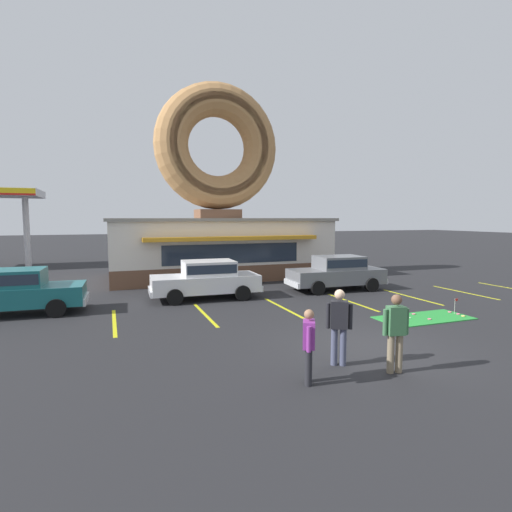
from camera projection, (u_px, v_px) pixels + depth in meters
ground_plane at (368, 348)px, 10.41m from camera, size 160.00×160.00×0.00m
donut_shop_building at (218, 212)px, 22.96m from camera, size 12.30×6.75×10.96m
putting_mat at (424, 318)px, 13.44m from camera, size 3.23×1.46×0.03m
mini_donut_near_left at (463, 316)px, 13.57m from camera, size 0.13×0.13×0.04m
mini_donut_near_right at (386, 318)px, 13.24m from camera, size 0.13×0.13×0.04m
mini_donut_mid_left at (414, 314)px, 13.86m from camera, size 0.13×0.13×0.04m
mini_donut_mid_centre at (406, 317)px, 13.45m from camera, size 0.13×0.13×0.04m
mini_donut_mid_right at (397, 324)px, 12.55m from camera, size 0.13×0.13×0.04m
mini_donut_far_left at (450, 312)px, 14.15m from camera, size 0.13×0.13×0.04m
mini_donut_far_centre at (429, 319)px, 13.17m from camera, size 0.13×0.13×0.04m
mini_donut_far_right at (406, 315)px, 13.65m from camera, size 0.13×0.13×0.04m
mini_donut_extra at (458, 314)px, 13.87m from camera, size 0.13×0.13×0.04m
golf_ball at (410, 318)px, 13.32m from camera, size 0.04×0.04×0.04m
putting_flag_pin at (456, 302)px, 13.90m from camera, size 0.13×0.01×0.55m
car_white at (207, 278)px, 16.64m from camera, size 4.62×2.10×1.60m
car_teal at (15, 290)px, 13.88m from camera, size 4.62×2.10×1.60m
car_grey at (337, 272)px, 18.66m from camera, size 4.64×2.14×1.60m
pedestrian_blue_sweater_man at (339, 323)px, 9.09m from camera, size 0.53×0.40×1.76m
pedestrian_hooded_kid at (309, 343)px, 8.08m from camera, size 0.39×0.54×1.55m
pedestrian_leather_jacket_man at (396, 329)px, 8.65m from camera, size 0.59×0.31×1.74m
trash_bin at (339, 267)px, 23.23m from camera, size 0.57×0.57×0.97m
parking_stripe_far_left at (114, 322)px, 12.94m from camera, size 0.12×3.60×0.01m
parking_stripe_left at (205, 314)px, 13.98m from camera, size 0.12×3.60×0.01m
parking_stripe_mid_left at (283, 308)px, 15.02m from camera, size 0.12×3.60×0.01m
parking_stripe_centre at (351, 302)px, 16.05m from camera, size 0.12×3.60×0.01m
parking_stripe_mid_right at (411, 297)px, 17.09m from camera, size 0.12×3.60×0.01m
parking_stripe_right at (464, 292)px, 18.12m from camera, size 0.12×3.60×0.01m
parking_stripe_far_right at (511, 288)px, 19.16m from camera, size 0.12×3.60×0.01m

